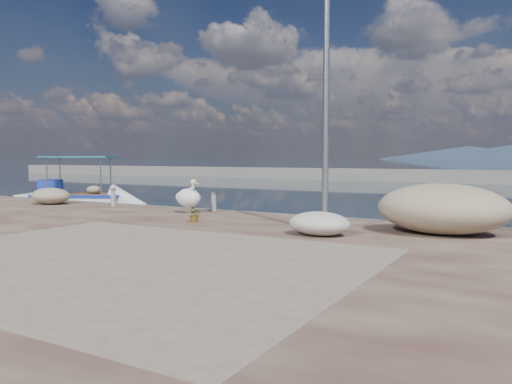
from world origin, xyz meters
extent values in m
plane|color=#162635|center=(0.00, 0.00, 0.00)|extent=(1400.00, 1400.00, 0.00)
cube|color=gray|center=(1.00, -3.00, 0.50)|extent=(9.00, 7.00, 0.01)
cube|color=gray|center=(0.00, 40.00, 0.60)|extent=(120.00, 2.20, 1.20)
cylinder|color=gray|center=(-12.00, 40.00, 4.00)|extent=(0.16, 0.16, 7.00)
cone|color=#28384C|center=(-70.00, 650.00, 8.00)|extent=(220.00, 220.00, 16.00)
cube|color=white|center=(-12.06, 7.30, 0.08)|extent=(6.16, 4.50, 0.97)
cube|color=#182E9D|center=(-12.06, 7.30, 0.51)|extent=(4.72, 3.78, 0.14)
cube|color=#B84816|center=(-12.06, 7.30, 0.02)|extent=(4.71, 3.76, 0.12)
cube|color=#182E9D|center=(-13.37, 6.60, 0.92)|extent=(1.25, 1.25, 0.72)
cube|color=#1A556B|center=(-12.06, 7.30, 2.41)|extent=(3.75, 3.16, 0.08)
cylinder|color=tan|center=(-2.58, 3.63, 0.65)|extent=(0.04, 0.04, 0.30)
cylinder|color=tan|center=(-2.44, 3.58, 0.65)|extent=(0.04, 0.04, 0.30)
ellipsoid|color=silver|center=(-2.51, 3.60, 1.03)|extent=(1.03, 0.83, 0.63)
cylinder|color=silver|center=(-2.25, 3.50, 1.35)|extent=(0.23, 0.18, 0.54)
sphere|color=silver|center=(-2.21, 3.49, 1.58)|extent=(0.18, 0.18, 0.18)
cone|color=#F4B05F|center=(-2.01, 3.41, 1.54)|extent=(0.44, 0.24, 0.13)
cylinder|color=gray|center=(3.04, 2.01, 4.00)|extent=(0.16, 0.16, 7.00)
cylinder|color=gray|center=(3.04, 2.01, 0.55)|extent=(0.44, 0.44, 0.10)
cylinder|color=gray|center=(-2.11, 4.52, 0.83)|extent=(0.17, 0.17, 0.66)
cylinder|color=gray|center=(-2.11, 4.52, 1.16)|extent=(0.23, 0.23, 0.06)
cylinder|color=gray|center=(-6.58, 4.17, 0.83)|extent=(0.17, 0.17, 0.67)
cylinder|color=gray|center=(-6.58, 4.17, 1.17)|extent=(0.23, 0.23, 0.06)
imported|color=#33722D|center=(-0.96, 1.90, 0.73)|extent=(0.53, 0.51, 0.47)
ellipsoid|color=#C6B193|center=(5.69, 3.12, 1.12)|extent=(3.18, 2.27, 1.25)
ellipsoid|color=silver|center=(3.13, 1.41, 0.79)|extent=(1.53, 1.15, 0.57)
ellipsoid|color=#C6B193|center=(-9.40, 3.52, 0.83)|extent=(1.70, 1.32, 0.66)
camera|label=1|loc=(7.76, -9.76, 2.39)|focal=35.00mm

